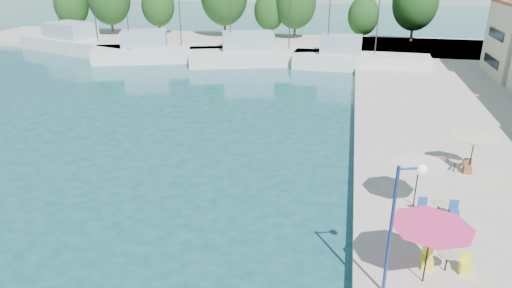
% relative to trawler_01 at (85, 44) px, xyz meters
% --- Properties ---
extents(quay_far, '(90.00, 16.00, 0.60)m').
position_rel_trawler_01_xyz_m(quay_far, '(22.28, 9.92, -0.77)').
color(quay_far, '#A8A498').
rests_on(quay_far, ground).
extents(trawler_01, '(22.40, 12.63, 10.20)m').
position_rel_trawler_01_xyz_m(trawler_01, '(0.00, 0.00, 0.00)').
color(trawler_01, silver).
rests_on(trawler_01, ground).
extents(trawler_02, '(18.45, 10.17, 10.20)m').
position_rel_trawler_01_xyz_m(trawler_02, '(12.75, -3.27, 0.00)').
color(trawler_02, silver).
rests_on(trawler_02, ground).
extents(trawler_03, '(20.67, 10.76, 10.20)m').
position_rel_trawler_01_xyz_m(trawler_03, '(25.84, -2.27, 0.00)').
color(trawler_03, silver).
rests_on(trawler_03, ground).
extents(trawler_04, '(15.44, 4.52, 10.20)m').
position_rel_trawler_01_xyz_m(trawler_04, '(36.41, -3.33, 0.00)').
color(trawler_04, silver).
rests_on(trawler_04, ground).
extents(tree_01, '(5.31, 5.31, 7.87)m').
position_rel_trawler_01_xyz_m(tree_01, '(-8.49, 11.20, 4.07)').
color(tree_01, '#3F2B19').
rests_on(tree_01, quay_far).
extents(tree_03, '(5.21, 5.21, 7.71)m').
position_rel_trawler_01_xyz_m(tree_03, '(5.09, 13.90, 3.98)').
color(tree_03, '#3F2B19').
rests_on(tree_03, quay_far).
extents(tree_05, '(4.71, 4.71, 6.97)m').
position_rel_trawler_01_xyz_m(tree_05, '(23.13, 13.91, 3.55)').
color(tree_05, '#3F2B19').
rests_on(tree_05, quay_far).
extents(tree_06, '(6.15, 6.15, 9.11)m').
position_rel_trawler_01_xyz_m(tree_06, '(27.07, 13.77, 4.79)').
color(tree_06, '#3F2B19').
rests_on(tree_06, quay_far).
extents(tree_07, '(4.41, 4.41, 6.53)m').
position_rel_trawler_01_xyz_m(tree_07, '(37.08, 12.06, 3.30)').
color(tree_07, '#3F2B19').
rests_on(tree_07, quay_far).
extents(tree_08, '(6.49, 6.49, 9.61)m').
position_rel_trawler_01_xyz_m(tree_08, '(44.29, 14.76, 5.08)').
color(tree_08, '#3F2B19').
rests_on(tree_08, quay_far).
extents(umbrella_pink, '(2.99, 2.99, 2.39)m').
position_rel_trawler_01_xyz_m(umbrella_pink, '(38.85, -41.99, 1.68)').
color(umbrella_pink, black).
rests_on(umbrella_pink, quay_right).
extents(umbrella_white, '(2.70, 2.70, 2.25)m').
position_rel_trawler_01_xyz_m(umbrella_white, '(39.16, -36.09, 1.53)').
color(umbrella_white, black).
rests_on(umbrella_white, quay_right).
extents(umbrella_cream, '(2.57, 2.57, 2.16)m').
position_rel_trawler_01_xyz_m(umbrella_cream, '(42.65, -31.55, 1.44)').
color(umbrella_cream, black).
rests_on(umbrella_cream, quay_right).
extents(cafe_table_01, '(1.82, 0.70, 0.76)m').
position_rel_trawler_01_xyz_m(cafe_table_01, '(39.78, -41.15, -0.18)').
color(cafe_table_01, black).
rests_on(cafe_table_01, quay_right).
extents(cafe_table_02, '(1.82, 0.70, 0.76)m').
position_rel_trawler_01_xyz_m(cafe_table_02, '(40.13, -36.94, -0.18)').
color(cafe_table_02, black).
rests_on(cafe_table_02, quay_right).
extents(cafe_table_03, '(1.82, 0.70, 0.76)m').
position_rel_trawler_01_xyz_m(cafe_table_03, '(41.82, -31.70, -0.18)').
color(cafe_table_03, black).
rests_on(cafe_table_03, quay_right).
extents(street_lamp, '(1.00, 0.49, 5.03)m').
position_rel_trawler_01_xyz_m(street_lamp, '(37.66, -42.76, 3.02)').
color(street_lamp, navy).
rests_on(street_lamp, quay_right).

